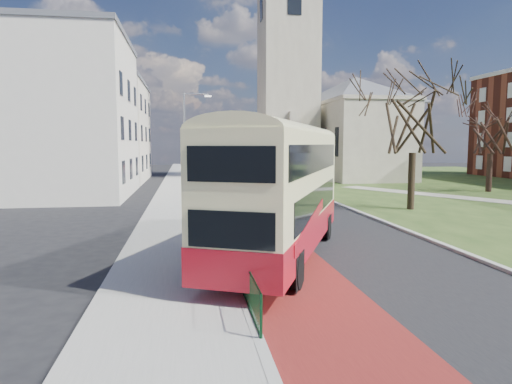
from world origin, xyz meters
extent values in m
plane|color=black|center=(0.00, 0.00, 0.00)|extent=(160.00, 160.00, 0.00)
cube|color=black|center=(1.50, 20.00, 0.01)|extent=(9.00, 120.00, 0.01)
cube|color=#591414|center=(-1.20, 20.00, 0.01)|extent=(3.40, 120.00, 0.01)
cube|color=gray|center=(-5.00, 20.00, 0.06)|extent=(4.00, 120.00, 0.12)
cube|color=#999993|center=(-3.00, 20.00, 0.07)|extent=(0.25, 120.00, 0.13)
cube|color=#999993|center=(6.10, 22.00, 0.07)|extent=(0.25, 80.00, 0.13)
cube|color=#284217|center=(26.00, 22.00, 0.02)|extent=(40.00, 80.00, 0.04)
cylinder|color=black|center=(-2.95, 4.00, 1.10)|extent=(0.04, 24.00, 0.04)
cylinder|color=black|center=(-2.95, 4.00, 0.15)|extent=(0.04, 24.00, 0.04)
cube|color=gray|center=(8.00, 38.00, 12.00)|extent=(6.50, 6.50, 24.00)
cube|color=gray|center=(16.50, 38.00, 4.50)|extent=(9.00, 18.00, 9.00)
pyramid|color=#565960|center=(16.50, 38.00, 12.60)|extent=(9.00, 18.00, 3.60)
cube|color=silver|center=(-14.00, 22.00, 6.25)|extent=(10.00, 14.00, 12.50)
cube|color=#565960|center=(-14.00, 22.00, 12.75)|extent=(10.30, 14.30, 0.50)
cube|color=beige|center=(-14.00, 38.00, 5.50)|extent=(10.00, 16.00, 11.00)
cube|color=#565960|center=(-14.00, 38.00, 11.25)|extent=(10.30, 16.30, 0.50)
cylinder|color=gray|center=(-4.50, 18.00, 4.12)|extent=(0.16, 0.16, 8.00)
cylinder|color=gray|center=(-3.60, 18.00, 8.02)|extent=(1.80, 0.10, 0.10)
cube|color=silver|center=(-2.70, 18.00, 7.87)|extent=(0.50, 0.18, 0.12)
cube|color=#A00E1B|center=(-1.00, -0.83, 1.08)|extent=(7.26, 11.67, 1.05)
cube|color=#F1ECA4|center=(-1.00, -0.83, 3.13)|extent=(7.21, 11.61, 3.06)
cube|color=black|center=(-2.07, 0.00, 2.18)|extent=(4.00, 8.68, 1.00)
cube|color=black|center=(0.34, -1.10, 2.18)|extent=(4.00, 8.68, 1.00)
cube|color=black|center=(-2.20, -0.29, 3.76)|extent=(4.38, 9.52, 0.95)
cube|color=black|center=(0.21, -1.38, 3.76)|extent=(4.38, 9.52, 0.95)
cube|color=black|center=(1.40, 4.42, 2.18)|extent=(2.19, 1.05, 1.11)
cube|color=black|center=(1.40, 4.42, 3.76)|extent=(2.19, 1.05, 0.95)
cube|color=orange|center=(1.40, 4.42, 4.37)|extent=(1.75, 0.87, 0.32)
cylinder|color=black|center=(-0.48, 3.26, 0.55)|extent=(0.74, 1.13, 1.10)
cylinder|color=black|center=(1.75, 2.25, 0.55)|extent=(0.74, 1.13, 1.10)
cylinder|color=black|center=(-3.56, -3.49, 0.55)|extent=(0.74, 1.13, 1.10)
cylinder|color=black|center=(-1.33, -4.51, 0.55)|extent=(0.74, 1.13, 1.10)
cylinder|color=black|center=(9.97, 10.28, 1.87)|extent=(0.46, 0.46, 3.66)
cylinder|color=#301E18|center=(22.23, 19.56, 1.73)|extent=(0.59, 0.59, 3.39)
camera|label=1|loc=(-4.49, -17.22, 4.25)|focal=32.00mm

